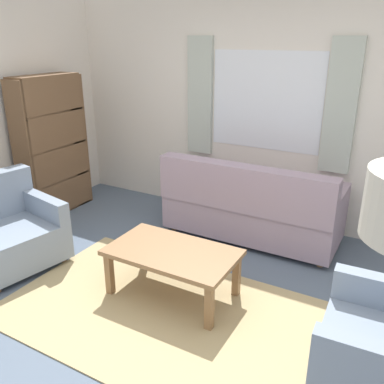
{
  "coord_description": "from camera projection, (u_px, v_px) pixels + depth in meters",
  "views": [
    {
      "loc": [
        1.59,
        -2.35,
        2.15
      ],
      "look_at": [
        -0.12,
        0.7,
        0.82
      ],
      "focal_mm": 38.6,
      "sensor_mm": 36.0,
      "label": 1
    }
  ],
  "objects": [
    {
      "name": "window_with_curtains",
      "position": [
        265.0,
        101.0,
        4.67
      ],
      "size": [
        1.98,
        0.07,
        1.4
      ],
      "color": "white"
    },
    {
      "name": "armchair_left",
      "position": [
        8.0,
        231.0,
        4.05
      ],
      "size": [
        0.96,
        0.98,
        0.88
      ],
      "rotation": [
        0.0,
        0.0,
        1.38
      ],
      "color": "gray",
      "rests_on": "ground_plane"
    },
    {
      "name": "bookshelf",
      "position": [
        54.0,
        144.0,
        5.12
      ],
      "size": [
        0.3,
        0.94,
        1.72
      ],
      "rotation": [
        0.0,
        0.0,
        -1.57
      ],
      "color": "brown",
      "rests_on": "ground_plane"
    },
    {
      "name": "wall_back",
      "position": [
        267.0,
        114.0,
        4.79
      ],
      "size": [
        5.32,
        0.12,
        2.6
      ],
      "primitive_type": "cube",
      "color": "silver",
      "rests_on": "ground_plane"
    },
    {
      "name": "ground_plane",
      "position": [
        163.0,
        313.0,
        3.41
      ],
      "size": [
        6.24,
        6.24,
        0.0
      ],
      "primitive_type": "plane",
      "color": "slate"
    },
    {
      "name": "couch",
      "position": [
        250.0,
        208.0,
        4.55
      ],
      "size": [
        1.9,
        0.82,
        0.92
      ],
      "rotation": [
        0.0,
        0.0,
        3.14
      ],
      "color": "#998499",
      "rests_on": "ground_plane"
    },
    {
      "name": "area_rug",
      "position": [
        163.0,
        313.0,
        3.41
      ],
      "size": [
        2.63,
        1.63,
        0.01
      ],
      "primitive_type": "cube",
      "color": "tan",
      "rests_on": "ground_plane"
    },
    {
      "name": "coffee_table",
      "position": [
        172.0,
        256.0,
        3.53
      ],
      "size": [
        1.1,
        0.64,
        0.44
      ],
      "color": "olive",
      "rests_on": "ground_plane"
    }
  ]
}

